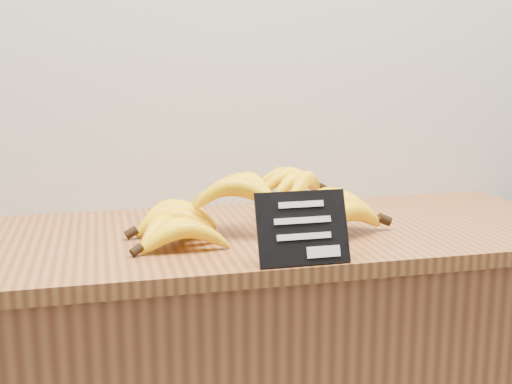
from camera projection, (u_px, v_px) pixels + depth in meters
The scene contains 3 objects.
counter_top at pixel (250, 236), 1.34m from camera, with size 1.40×0.54×0.03m, color #945B2D.
chalkboard_sign at pixel (303, 228), 1.11m from camera, with size 0.16×0.01×0.13m, color black.
banana_pile at pixel (250, 210), 1.30m from camera, with size 0.54×0.32×0.12m.
Camera 1 is at (-0.38, 1.49, 1.27)m, focal length 45.00 mm.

